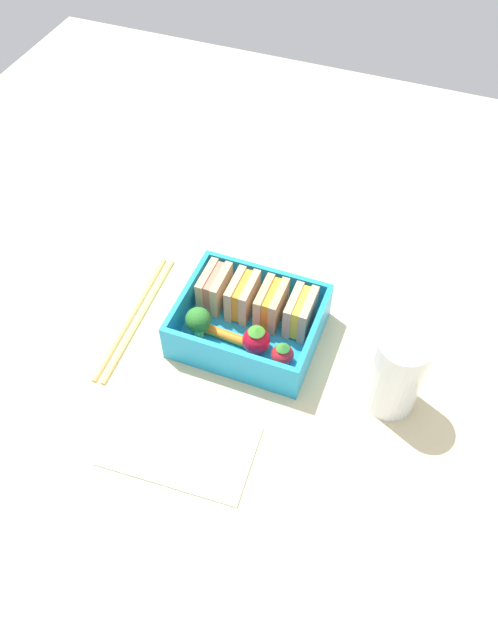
% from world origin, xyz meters
% --- Properties ---
extents(ground_plane, '(1.20, 1.20, 0.02)m').
position_xyz_m(ground_plane, '(0.00, 0.00, -0.01)').
color(ground_plane, beige).
extents(bento_tray, '(0.16, 0.13, 0.01)m').
position_xyz_m(bento_tray, '(0.00, 0.00, 0.01)').
color(bento_tray, '#1E94CA').
rests_on(bento_tray, ground_plane).
extents(bento_rim, '(0.16, 0.13, 0.04)m').
position_xyz_m(bento_rim, '(0.00, 0.00, 0.03)').
color(bento_rim, '#1E94CA').
rests_on(bento_rim, bento_tray).
extents(sandwich_left, '(0.03, 0.05, 0.05)m').
position_xyz_m(sandwich_left, '(-0.05, 0.02, 0.03)').
color(sandwich_left, tan).
rests_on(sandwich_left, bento_tray).
extents(sandwich_center_left, '(0.03, 0.05, 0.05)m').
position_xyz_m(sandwich_center_left, '(-0.02, 0.02, 0.03)').
color(sandwich_center_left, tan).
rests_on(sandwich_center_left, bento_tray).
extents(sandwich_center, '(0.03, 0.05, 0.05)m').
position_xyz_m(sandwich_center, '(0.02, 0.02, 0.03)').
color(sandwich_center, tan).
rests_on(sandwich_center, bento_tray).
extents(sandwich_center_right, '(0.03, 0.05, 0.05)m').
position_xyz_m(sandwich_center_right, '(0.05, 0.02, 0.03)').
color(sandwich_center_right, tan).
rests_on(sandwich_center_right, bento_tray).
extents(broccoli_floret, '(0.03, 0.03, 0.04)m').
position_xyz_m(broccoli_floret, '(-0.05, -0.03, 0.04)').
color(broccoli_floret, '#8CCC5F').
rests_on(broccoli_floret, bento_tray).
extents(carrot_stick_far_left, '(0.05, 0.01, 0.01)m').
position_xyz_m(carrot_stick_far_left, '(-0.02, -0.02, 0.02)').
color(carrot_stick_far_left, orange).
rests_on(carrot_stick_far_left, bento_tray).
extents(strawberry_left, '(0.03, 0.03, 0.04)m').
position_xyz_m(strawberry_left, '(0.02, -0.02, 0.03)').
color(strawberry_left, red).
rests_on(strawberry_left, bento_tray).
extents(strawberry_far_left, '(0.02, 0.02, 0.03)m').
position_xyz_m(strawberry_far_left, '(0.05, -0.03, 0.03)').
color(strawberry_far_left, red).
rests_on(strawberry_far_left, bento_tray).
extents(chopstick_pair, '(0.03, 0.19, 0.01)m').
position_xyz_m(chopstick_pair, '(-0.13, -0.02, 0.00)').
color(chopstick_pair, '#DAB365').
rests_on(chopstick_pair, ground_plane).
extents(drinking_glass, '(0.05, 0.05, 0.10)m').
position_xyz_m(drinking_glass, '(0.17, -0.03, 0.05)').
color(drinking_glass, white).
rests_on(drinking_glass, ground_plane).
extents(folded_napkin, '(0.15, 0.10, 0.00)m').
position_xyz_m(folded_napkin, '(-0.01, -0.16, 0.00)').
color(folded_napkin, silver).
rests_on(folded_napkin, ground_plane).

